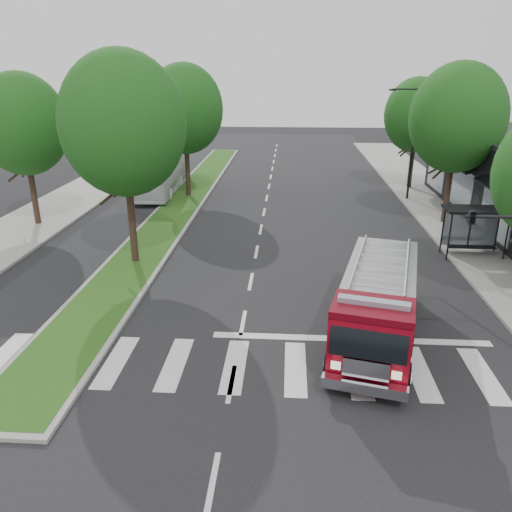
% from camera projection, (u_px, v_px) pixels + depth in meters
% --- Properties ---
extents(ground, '(140.00, 140.00, 0.00)m').
position_uv_depth(ground, '(243.00, 323.00, 19.27)').
color(ground, black).
rests_on(ground, ground).
extents(sidewalk_right, '(5.00, 80.00, 0.15)m').
position_uv_depth(sidewalk_right, '(482.00, 243.00, 27.81)').
color(sidewalk_right, gray).
rests_on(sidewalk_right, ground).
extents(sidewalk_left, '(5.00, 80.00, 0.15)m').
position_uv_depth(sidewalk_left, '(14.00, 234.00, 29.48)').
color(sidewalk_left, gray).
rests_on(sidewalk_left, ground).
extents(median, '(3.00, 50.00, 0.15)m').
position_uv_depth(median, '(184.00, 202.00, 36.43)').
color(median, gray).
rests_on(median, ground).
extents(bus_shelter, '(3.20, 1.60, 2.61)m').
position_uv_depth(bus_shelter, '(475.00, 218.00, 25.47)').
color(bus_shelter, black).
rests_on(bus_shelter, ground).
extents(tree_right_mid, '(5.60, 5.60, 9.72)m').
position_uv_depth(tree_right_mid, '(458.00, 118.00, 29.36)').
color(tree_right_mid, black).
rests_on(tree_right_mid, ground).
extents(tree_right_far, '(5.00, 5.00, 8.73)m').
position_uv_depth(tree_right_far, '(417.00, 115.00, 38.93)').
color(tree_right_far, black).
rests_on(tree_right_far, ground).
extents(tree_median_near, '(5.80, 5.80, 10.16)m').
position_uv_depth(tree_median_near, '(123.00, 125.00, 22.86)').
color(tree_median_near, black).
rests_on(tree_median_near, ground).
extents(tree_median_far, '(5.60, 5.60, 9.72)m').
position_uv_depth(tree_median_far, '(185.00, 109.00, 36.05)').
color(tree_median_far, black).
rests_on(tree_median_far, ground).
extents(tree_left_mid, '(5.20, 5.20, 9.16)m').
position_uv_depth(tree_left_mid, '(23.00, 124.00, 29.19)').
color(tree_left_mid, black).
rests_on(tree_left_mid, ground).
extents(streetlight_right_far, '(2.11, 0.20, 8.00)m').
position_uv_depth(streetlight_right_far, '(411.00, 139.00, 35.74)').
color(streetlight_right_far, black).
rests_on(streetlight_right_far, ground).
extents(fire_engine, '(4.31, 8.58, 2.86)m').
position_uv_depth(fire_engine, '(378.00, 304.00, 17.71)').
color(fire_engine, '#5B040E').
rests_on(fire_engine, ground).
extents(city_bus, '(3.11, 11.02, 3.04)m').
position_uv_depth(city_bus, '(161.00, 173.00, 39.49)').
color(city_bus, silver).
rests_on(city_bus, ground).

